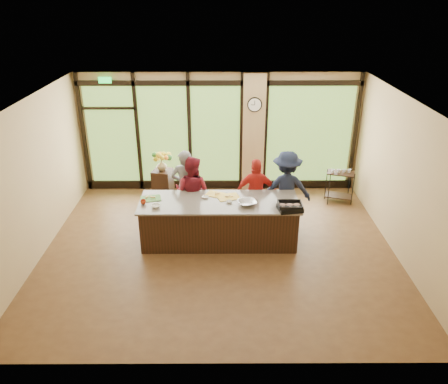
{
  "coord_description": "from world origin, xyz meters",
  "views": [
    {
      "loc": [
        0.06,
        -7.54,
        4.8
      ],
      "look_at": [
        0.1,
        0.4,
        1.08
      ],
      "focal_mm": 35.0,
      "sensor_mm": 36.0,
      "label": 1
    }
  ],
  "objects_px": {
    "cook_left": "(185,187)",
    "bar_cart": "(340,182)",
    "island_base": "(219,222)",
    "cook_right": "(286,189)",
    "roasting_pan": "(290,208)",
    "flower_stand": "(163,187)"
  },
  "relations": [
    {
      "from": "roasting_pan",
      "to": "flower_stand",
      "type": "height_order",
      "value": "roasting_pan"
    },
    {
      "from": "island_base",
      "to": "bar_cart",
      "type": "distance_m",
      "value": 3.45
    },
    {
      "from": "cook_left",
      "to": "cook_right",
      "type": "relative_size",
      "value": 1.0
    },
    {
      "from": "cook_left",
      "to": "cook_right",
      "type": "xyz_separation_m",
      "value": [
        2.19,
        -0.1,
        -0.0
      ]
    },
    {
      "from": "cook_right",
      "to": "bar_cart",
      "type": "xyz_separation_m",
      "value": [
        1.47,
        1.09,
        -0.34
      ]
    },
    {
      "from": "island_base",
      "to": "cook_left",
      "type": "relative_size",
      "value": 1.82
    },
    {
      "from": "cook_left",
      "to": "flower_stand",
      "type": "distance_m",
      "value": 1.2
    },
    {
      "from": "roasting_pan",
      "to": "bar_cart",
      "type": "xyz_separation_m",
      "value": [
        1.56,
        2.22,
        -0.44
      ]
    },
    {
      "from": "roasting_pan",
      "to": "cook_left",
      "type": "bearing_deg",
      "value": 139.78
    },
    {
      "from": "cook_left",
      "to": "roasting_pan",
      "type": "bearing_deg",
      "value": 148.83
    },
    {
      "from": "cook_left",
      "to": "bar_cart",
      "type": "xyz_separation_m",
      "value": [
        3.66,
        0.99,
        -0.34
      ]
    },
    {
      "from": "cook_right",
      "to": "flower_stand",
      "type": "distance_m",
      "value": 3.03
    },
    {
      "from": "cook_right",
      "to": "flower_stand",
      "type": "relative_size",
      "value": 1.96
    },
    {
      "from": "bar_cart",
      "to": "cook_left",
      "type": "bearing_deg",
      "value": -147.53
    },
    {
      "from": "roasting_pan",
      "to": "bar_cart",
      "type": "height_order",
      "value": "roasting_pan"
    },
    {
      "from": "island_base",
      "to": "bar_cart",
      "type": "bearing_deg",
      "value": 32.14
    },
    {
      "from": "cook_left",
      "to": "bar_cart",
      "type": "distance_m",
      "value": 3.81
    },
    {
      "from": "island_base",
      "to": "cook_right",
      "type": "distance_m",
      "value": 1.68
    },
    {
      "from": "cook_right",
      "to": "roasting_pan",
      "type": "xyz_separation_m",
      "value": [
        -0.08,
        -1.13,
        0.11
      ]
    },
    {
      "from": "roasting_pan",
      "to": "flower_stand",
      "type": "relative_size",
      "value": 0.52
    },
    {
      "from": "flower_stand",
      "to": "bar_cart",
      "type": "height_order",
      "value": "flower_stand"
    },
    {
      "from": "cook_right",
      "to": "bar_cart",
      "type": "bearing_deg",
      "value": -143.52
    }
  ]
}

